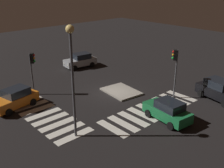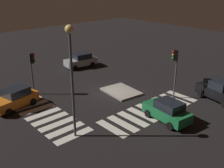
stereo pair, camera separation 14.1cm
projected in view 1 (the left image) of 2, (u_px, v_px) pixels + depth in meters
The scene contains 11 objects.
ground_plane at pixel (112, 93), 27.13m from camera, with size 80.00×80.00×0.00m, color black.
traffic_island at pixel (121, 91), 27.34m from camera, with size 3.98×3.16×0.18m.
car_silver at pixel (80, 60), 34.90m from camera, with size 2.33×4.28×1.80m.
car_black at pixel (219, 90), 25.37m from camera, with size 4.69×2.74×1.94m.
car_green at pixel (168, 111), 21.63m from camera, with size 4.22×2.28×1.78m.
car_orange at pixel (15, 99), 23.79m from camera, with size 2.57×4.35×1.80m.
traffic_light_south at pixel (32, 64), 25.69m from camera, with size 0.54×0.53×4.23m.
traffic_light_north at pixel (175, 62), 24.79m from camera, with size 0.53×0.54×4.77m.
street_lamp at pixel (72, 65), 17.74m from camera, with size 0.56×0.56×8.12m.
crosswalk_near at pixel (47, 117), 22.51m from camera, with size 8.75×3.20×0.02m.
crosswalk_side at pixel (151, 110), 23.58m from camera, with size 3.20×9.90×0.02m.
Camera 1 is at (18.44, -16.74, 10.80)m, focal length 43.05 mm.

